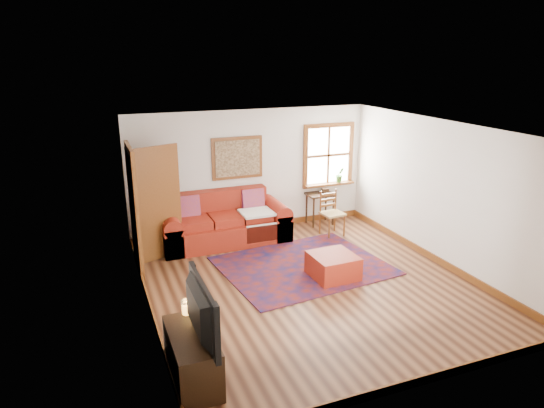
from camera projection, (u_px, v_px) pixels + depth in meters
name	position (u px, v px, depth m)	size (l,w,h in m)	color
ground	(308.00, 283.00, 7.82)	(5.50, 5.50, 0.00)	#3C1D10
room_envelope	(310.00, 184.00, 7.34)	(5.04, 5.54, 2.52)	silver
window	(330.00, 162.00, 10.46)	(1.18, 0.20, 1.38)	white
doorway	(148.00, 204.00, 8.32)	(0.89, 1.08, 2.14)	black
framed_artwork	(237.00, 158.00, 9.67)	(1.05, 0.07, 0.85)	brown
persian_rug	(303.00, 266.00, 8.45)	(2.74, 2.19, 0.02)	#63160E
red_leather_sofa	(224.00, 226.00, 9.49)	(2.48, 1.02, 0.97)	maroon
red_ottoman	(333.00, 266.00, 7.97)	(0.70, 0.70, 0.40)	maroon
side_table	(320.00, 199.00, 10.39)	(0.57, 0.43, 0.68)	#311E10
ladder_back_chair	(331.00, 211.00, 9.81)	(0.46, 0.44, 0.91)	tan
media_cabinet	(192.00, 357.00, 5.44)	(0.47, 1.05, 0.58)	#311E10
television	(193.00, 311.00, 5.19)	(1.15, 0.15, 0.66)	black
candle_hurricane	(187.00, 308.00, 5.75)	(0.12, 0.12, 0.18)	silver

